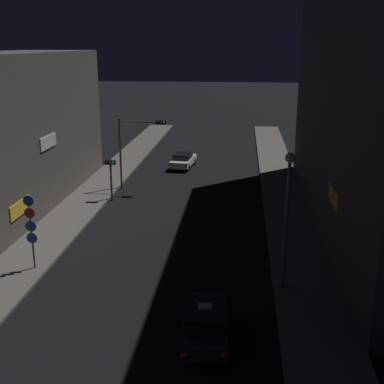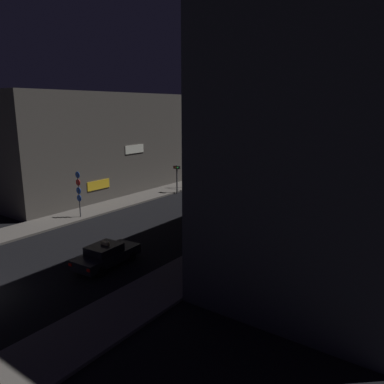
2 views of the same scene
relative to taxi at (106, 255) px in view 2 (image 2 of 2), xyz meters
name	(u,v)px [view 2 (image 2 of 2)]	position (x,y,z in m)	size (l,w,h in m)	color
sidewalk_left	(187,184)	(-10.55, 22.71, -0.65)	(3.35, 63.99, 0.17)	#5B5651
sidewalk_right	(306,202)	(4.75, 22.71, -0.65)	(3.35, 63.99, 0.17)	#5B5651
building_facade_left	(112,143)	(-15.73, 15.23, 4.84)	(7.10, 26.46, 11.15)	#514C47
building_facade_right	(370,98)	(11.34, 14.79, 9.55)	(9.91, 30.89, 20.56)	#333338
taxi	(106,255)	(0.00, 0.00, 0.00)	(2.09, 4.56, 1.62)	black
far_car	(256,177)	(-4.38, 29.54, 0.00)	(2.28, 4.62, 1.42)	silver
traffic_light_overhead	(203,155)	(-7.25, 21.44, 3.47)	(3.91, 0.42, 5.91)	#47474C
traffic_light_left_kerb	(177,173)	(-8.63, 18.19, 1.65)	(0.80, 0.42, 3.29)	#47474C
sign_pole_left	(79,191)	(-9.59, 5.54, 1.79)	(0.60, 0.10, 4.07)	#47474C
street_lamp_near_block	(196,186)	(3.54, 4.63, 3.98)	(0.48, 0.48, 6.79)	#47474C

